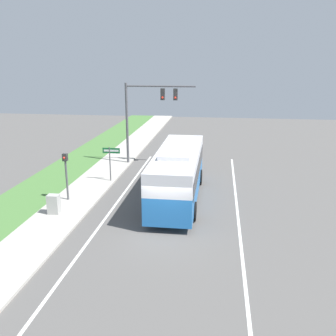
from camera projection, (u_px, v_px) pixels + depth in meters
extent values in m
plane|color=#565451|center=(168.00, 232.00, 18.84)|extent=(80.00, 80.00, 0.00)
cube|color=#ADA89E|center=(51.00, 224.00, 19.64)|extent=(2.80, 80.00, 0.12)
cube|color=silver|center=(99.00, 228.00, 19.31)|extent=(0.14, 30.00, 0.01)
cube|color=silver|center=(240.00, 236.00, 18.37)|extent=(0.14, 30.00, 0.01)
cube|color=#236BB7|center=(178.00, 182.00, 23.01)|extent=(2.48, 10.04, 1.49)
cube|color=silver|center=(178.00, 161.00, 22.64)|extent=(2.48, 10.04, 1.22)
cube|color=black|center=(178.00, 167.00, 22.75)|extent=(2.52, 9.24, 0.92)
cube|color=silver|center=(177.00, 152.00, 21.72)|extent=(1.74, 3.52, 0.24)
cylinder|color=black|center=(166.00, 176.00, 26.29)|extent=(0.28, 1.04, 1.04)
cylinder|color=black|center=(200.00, 177.00, 25.98)|extent=(0.28, 1.04, 1.04)
cylinder|color=black|center=(150.00, 209.00, 20.37)|extent=(0.28, 1.04, 1.04)
cylinder|color=black|center=(194.00, 211.00, 20.05)|extent=(0.28, 1.04, 1.04)
cylinder|color=#4C4C51|center=(127.00, 124.00, 30.43)|extent=(0.20, 0.20, 6.63)
cylinder|color=#4C4C51|center=(160.00, 86.00, 29.23)|extent=(5.52, 0.14, 0.14)
cube|color=#2D2D2D|center=(163.00, 94.00, 29.37)|extent=(0.32, 0.28, 0.90)
sphere|color=red|center=(162.00, 98.00, 29.27)|extent=(0.18, 0.18, 0.18)
cube|color=#2D2D2D|center=(175.00, 94.00, 29.24)|extent=(0.32, 0.28, 0.90)
sphere|color=red|center=(175.00, 98.00, 29.14)|extent=(0.18, 0.18, 0.18)
cylinder|color=#4C4C51|center=(67.00, 178.00, 22.54)|extent=(0.12, 0.12, 3.00)
cube|color=#2D2D2D|center=(65.00, 157.00, 22.18)|extent=(0.28, 0.24, 0.44)
sphere|color=red|center=(64.00, 158.00, 22.04)|extent=(0.14, 0.14, 0.14)
cylinder|color=#4C4C51|center=(110.00, 165.00, 26.22)|extent=(0.08, 0.08, 2.54)
cube|color=#145B2D|center=(111.00, 151.00, 25.92)|extent=(1.23, 0.03, 0.38)
cube|color=white|center=(111.00, 151.00, 25.90)|extent=(1.05, 0.01, 0.13)
cube|color=#A8A8A3|center=(54.00, 204.00, 20.65)|extent=(0.63, 0.47, 1.10)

